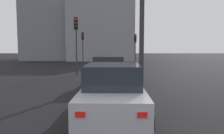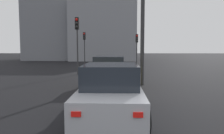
{
  "view_description": "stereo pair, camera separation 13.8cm",
  "coord_description": "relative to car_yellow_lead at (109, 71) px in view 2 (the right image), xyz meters",
  "views": [
    {
      "loc": [
        -3.29,
        -0.01,
        2.06
      ],
      "look_at": [
        7.54,
        0.07,
        1.1
      ],
      "focal_mm": 34.67,
      "sensor_mm": 36.0,
      "label": 1
    },
    {
      "loc": [
        -3.29,
        -0.15,
        2.06
      ],
      "look_at": [
        7.54,
        0.07,
        1.1
      ],
      "focal_mm": 34.67,
      "sensor_mm": 36.0,
      "label": 2
    }
  ],
  "objects": [
    {
      "name": "building_facade_center",
      "position": [
        26.77,
        9.77,
        8.03
      ],
      "size": [
        9.56,
        9.98,
        17.58
      ],
      "primitive_type": "cube",
      "color": "slate",
      "rests_on": "ground_plane"
    },
    {
      "name": "car_silver_second",
      "position": [
        -5.43,
        -0.22,
        -0.01
      ],
      "size": [
        4.43,
        1.99,
        1.59
      ],
      "rotation": [
        0.0,
        0.0,
        -0.01
      ],
      "color": "#A8AAB2",
      "rests_on": "ground_plane"
    },
    {
      "name": "building_facade_left",
      "position": [
        26.76,
        1.77,
        3.87
      ],
      "size": [
        12.21,
        10.4,
        9.28
      ],
      "primitive_type": "cube",
      "color": "gray",
      "rests_on": "ground_plane"
    },
    {
      "name": "traffic_light_near_left",
      "position": [
        4.5,
        2.57,
        2.34
      ],
      "size": [
        0.32,
        0.29,
        4.33
      ],
      "rotation": [
        0.0,
        0.0,
        3.07
      ],
      "color": "#2D2D30",
      "rests_on": "ground_plane"
    },
    {
      "name": "street_lamp_kerbside",
      "position": [
        0.11,
        -1.82,
        3.2
      ],
      "size": [
        0.56,
        0.36,
        6.65
      ],
      "color": "#2D2D30",
      "rests_on": "ground_plane"
    },
    {
      "name": "street_lamp_far",
      "position": [
        5.95,
        -2.41,
        3.77
      ],
      "size": [
        0.56,
        0.36,
        7.76
      ],
      "color": "#2D2D30",
      "rests_on": "ground_plane"
    },
    {
      "name": "traffic_light_near_right",
      "position": [
        12.28,
        -2.64,
        1.81
      ],
      "size": [
        0.32,
        0.3,
        3.56
      ],
      "rotation": [
        0.0,
        0.0,
        3.05
      ],
      "color": "#2D2D30",
      "rests_on": "ground_plane"
    },
    {
      "name": "car_yellow_lead",
      "position": [
        0.0,
        0.0,
        0.0
      ],
      "size": [
        4.15,
        2.09,
        1.6
      ],
      "rotation": [
        0.0,
        0.0,
        -0.03
      ],
      "color": "gold",
      "rests_on": "ground_plane"
    },
    {
      "name": "traffic_light_far_left",
      "position": [
        14.68,
        3.54,
        2.08
      ],
      "size": [
        0.32,
        0.28,
        3.95
      ],
      "rotation": [
        0.0,
        0.0,
        3.12
      ],
      "color": "#2D2D30",
      "rests_on": "ground_plane"
    }
  ]
}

